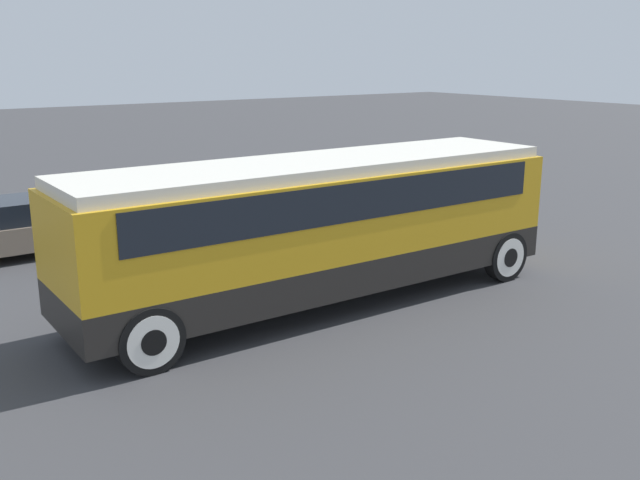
% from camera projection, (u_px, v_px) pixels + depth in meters
% --- Properties ---
extents(ground_plane, '(120.00, 120.00, 0.00)m').
position_uv_depth(ground_plane, '(320.00, 303.00, 14.65)').
color(ground_plane, '#38383A').
extents(tour_bus, '(10.38, 2.63, 2.97)m').
position_uv_depth(tour_bus, '(324.00, 217.00, 14.25)').
color(tour_bus, black).
rests_on(tour_bus, ground_plane).
extents(parked_car_near, '(4.12, 1.98, 1.44)m').
position_uv_depth(parked_car_near, '(21.00, 227.00, 18.00)').
color(parked_car_near, '#7A6B5B').
rests_on(parked_car_near, ground_plane).
extents(parked_car_mid, '(4.48, 1.96, 1.29)m').
position_uv_depth(parked_car_mid, '(289.00, 187.00, 23.80)').
color(parked_car_mid, black).
rests_on(parked_car_mid, ground_plane).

